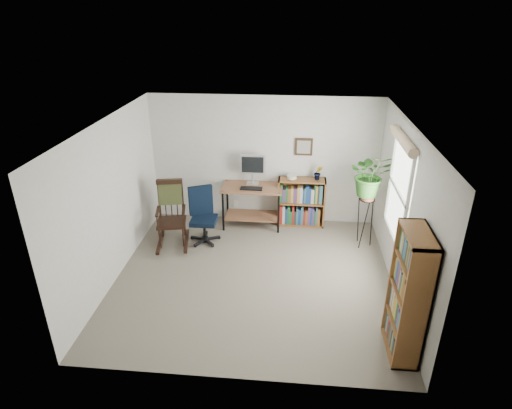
# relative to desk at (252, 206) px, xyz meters

# --- Properties ---
(floor) EXTENTS (4.20, 4.00, 0.00)m
(floor) POSITION_rel_desk_xyz_m (0.20, -1.70, -0.40)
(floor) COLOR slate
(floor) RESTS_ON ground
(ceiling) EXTENTS (4.20, 4.00, 0.00)m
(ceiling) POSITION_rel_desk_xyz_m (0.20, -1.70, 2.00)
(ceiling) COLOR silver
(ceiling) RESTS_ON ground
(wall_back) EXTENTS (4.20, 0.00, 2.40)m
(wall_back) POSITION_rel_desk_xyz_m (0.20, 0.30, 0.80)
(wall_back) COLOR silver
(wall_back) RESTS_ON ground
(wall_front) EXTENTS (4.20, 0.00, 2.40)m
(wall_front) POSITION_rel_desk_xyz_m (0.20, -3.70, 0.80)
(wall_front) COLOR silver
(wall_front) RESTS_ON ground
(wall_left) EXTENTS (0.00, 4.00, 2.40)m
(wall_left) POSITION_rel_desk_xyz_m (-1.90, -1.70, 0.80)
(wall_left) COLOR silver
(wall_left) RESTS_ON ground
(wall_right) EXTENTS (0.00, 4.00, 2.40)m
(wall_right) POSITION_rel_desk_xyz_m (2.30, -1.70, 0.80)
(wall_right) COLOR silver
(wall_right) RESTS_ON ground
(window) EXTENTS (0.12, 1.20, 1.50)m
(window) POSITION_rel_desk_xyz_m (2.26, -1.40, 1.00)
(window) COLOR white
(window) RESTS_ON wall_right
(desk) EXTENTS (1.10, 0.61, 0.79)m
(desk) POSITION_rel_desk_xyz_m (0.00, 0.00, 0.00)
(desk) COLOR #8E5C3E
(desk) RESTS_ON floor
(monitor) EXTENTS (0.46, 0.16, 0.56)m
(monitor) POSITION_rel_desk_xyz_m (0.00, 0.14, 0.68)
(monitor) COLOR #BCBCC1
(monitor) RESTS_ON desk
(keyboard) EXTENTS (0.40, 0.15, 0.02)m
(keyboard) POSITION_rel_desk_xyz_m (0.00, -0.12, 0.41)
(keyboard) COLOR black
(keyboard) RESTS_ON desk
(office_chair) EXTENTS (0.72, 0.72, 1.00)m
(office_chair) POSITION_rel_desk_xyz_m (-0.77, -0.70, 0.10)
(office_chair) COLOR black
(office_chair) RESTS_ON floor
(rocking_chair) EXTENTS (0.79, 1.10, 1.16)m
(rocking_chair) POSITION_rel_desk_xyz_m (-1.31, -0.83, 0.18)
(rocking_chair) COLOR black
(rocking_chair) RESTS_ON floor
(low_bookshelf) EXTENTS (0.87, 0.29, 0.92)m
(low_bookshelf) POSITION_rel_desk_xyz_m (0.91, 0.12, 0.06)
(low_bookshelf) COLOR brown
(low_bookshelf) RESTS_ON floor
(tall_bookshelf) EXTENTS (0.30, 0.71, 1.62)m
(tall_bookshelf) POSITION_rel_desk_xyz_m (2.12, -3.06, 0.41)
(tall_bookshelf) COLOR brown
(tall_bookshelf) RESTS_ON floor
(plant_stand) EXTENTS (0.34, 0.34, 1.02)m
(plant_stand) POSITION_rel_desk_xyz_m (2.00, -0.56, 0.11)
(plant_stand) COLOR black
(plant_stand) RESTS_ON floor
(spider_plant) EXTENTS (1.69, 1.88, 1.47)m
(spider_plant) POSITION_rel_desk_xyz_m (2.00, -0.56, 1.28)
(spider_plant) COLOR #2D6423
(spider_plant) RESTS_ON plant_stand
(potted_plant_small) EXTENTS (0.13, 0.24, 0.11)m
(potted_plant_small) POSITION_rel_desk_xyz_m (1.19, 0.13, 0.58)
(potted_plant_small) COLOR #2D6423
(potted_plant_small) RESTS_ON low_bookshelf
(framed_picture) EXTENTS (0.32, 0.04, 0.32)m
(framed_picture) POSITION_rel_desk_xyz_m (0.91, 0.27, 1.09)
(framed_picture) COLOR black
(framed_picture) RESTS_ON wall_back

